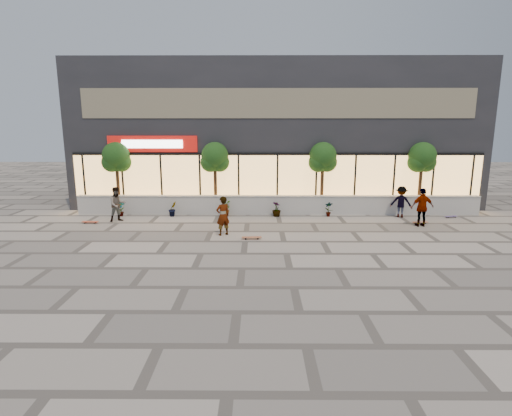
{
  "coord_description": "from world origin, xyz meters",
  "views": [
    {
      "loc": [
        -1.07,
        -14.54,
        4.76
      ],
      "look_at": [
        -1.18,
        2.34,
        1.3
      ],
      "focal_mm": 28.0,
      "sensor_mm": 36.0,
      "label": 1
    }
  ],
  "objects_px": {
    "skateboard_center": "(252,237)",
    "skater_right_far": "(401,202)",
    "tree_mideast": "(323,159)",
    "tree_west": "(116,159)",
    "skateboard_right_far": "(451,216)",
    "tree_east": "(422,159)",
    "skateboard_right_near": "(420,222)",
    "skater_right_near": "(422,207)",
    "skater_left": "(117,204)",
    "skater_center": "(223,216)",
    "skateboard_left": "(90,222)",
    "tree_midwest": "(215,159)"
  },
  "relations": [
    {
      "from": "skater_right_near",
      "to": "skateboard_left",
      "type": "xyz_separation_m",
      "value": [
        -16.32,
        0.48,
        -0.85
      ]
    },
    {
      "from": "skater_right_near",
      "to": "skateboard_right_far",
      "type": "relative_size",
      "value": 2.54
    },
    {
      "from": "skateboard_center",
      "to": "skateboard_right_near",
      "type": "xyz_separation_m",
      "value": [
        8.36,
        2.85,
        -0.01
      ]
    },
    {
      "from": "tree_east",
      "to": "skater_right_near",
      "type": "xyz_separation_m",
      "value": [
        -1.18,
        -3.38,
        -2.05
      ]
    },
    {
      "from": "skateboard_right_near",
      "to": "tree_midwest",
      "type": "bearing_deg",
      "value": 158.91
    },
    {
      "from": "skater_right_near",
      "to": "skateboard_left",
      "type": "bearing_deg",
      "value": -5.52
    },
    {
      "from": "skateboard_left",
      "to": "skateboard_center",
      "type": "bearing_deg",
      "value": -16.62
    },
    {
      "from": "tree_east",
      "to": "skateboard_right_far",
      "type": "height_order",
      "value": "tree_east"
    },
    {
      "from": "skater_left",
      "to": "tree_mideast",
      "type": "bearing_deg",
      "value": -21.91
    },
    {
      "from": "skater_center",
      "to": "skater_right_near",
      "type": "relative_size",
      "value": 0.94
    },
    {
      "from": "skater_left",
      "to": "skateboard_right_far",
      "type": "bearing_deg",
      "value": -31.59
    },
    {
      "from": "skater_right_near",
      "to": "skateboard_right_near",
      "type": "relative_size",
      "value": 2.33
    },
    {
      "from": "skater_left",
      "to": "skateboard_right_far",
      "type": "relative_size",
      "value": 2.39
    },
    {
      "from": "skater_center",
      "to": "skater_right_far",
      "type": "distance_m",
      "value": 9.84
    },
    {
      "from": "tree_west",
      "to": "tree_mideast",
      "type": "height_order",
      "value": "same"
    },
    {
      "from": "tree_east",
      "to": "skater_center",
      "type": "xyz_separation_m",
      "value": [
        -10.65,
        -5.03,
        -2.11
      ]
    },
    {
      "from": "skater_right_near",
      "to": "skater_right_far",
      "type": "bearing_deg",
      "value": -84.56
    },
    {
      "from": "skater_center",
      "to": "skateboard_left",
      "type": "height_order",
      "value": "skater_center"
    },
    {
      "from": "tree_mideast",
      "to": "skater_center",
      "type": "relative_size",
      "value": 2.24
    },
    {
      "from": "tree_midwest",
      "to": "tree_east",
      "type": "relative_size",
      "value": 1.0
    },
    {
      "from": "skater_center",
      "to": "skateboard_left",
      "type": "distance_m",
      "value": 7.22
    },
    {
      "from": "tree_mideast",
      "to": "skateboard_center",
      "type": "relative_size",
      "value": 4.59
    },
    {
      "from": "skater_center",
      "to": "skater_right_far",
      "type": "bearing_deg",
      "value": 170.43
    },
    {
      "from": "skater_right_near",
      "to": "skater_right_far",
      "type": "xyz_separation_m",
      "value": [
        -0.32,
        1.98,
        -0.1
      ]
    },
    {
      "from": "tree_mideast",
      "to": "tree_east",
      "type": "bearing_deg",
      "value": 0.0
    },
    {
      "from": "skater_right_far",
      "to": "skateboard_right_near",
      "type": "distance_m",
      "value": 1.72
    },
    {
      "from": "tree_west",
      "to": "skateboard_right_far",
      "type": "distance_m",
      "value": 18.47
    },
    {
      "from": "tree_mideast",
      "to": "skateboard_left",
      "type": "bearing_deg",
      "value": -166.41
    },
    {
      "from": "skater_right_near",
      "to": "skateboard_right_far",
      "type": "height_order",
      "value": "skater_right_near"
    },
    {
      "from": "tree_midwest",
      "to": "tree_east",
      "type": "distance_m",
      "value": 11.5
    },
    {
      "from": "skateboard_center",
      "to": "skater_right_far",
      "type": "bearing_deg",
      "value": 25.0
    },
    {
      "from": "skater_left",
      "to": "skater_right_far",
      "type": "relative_size",
      "value": 1.06
    },
    {
      "from": "tree_east",
      "to": "skater_right_near",
      "type": "distance_m",
      "value": 4.12
    },
    {
      "from": "tree_east",
      "to": "skater_center",
      "type": "relative_size",
      "value": 2.24
    },
    {
      "from": "skateboard_left",
      "to": "tree_mideast",
      "type": "bearing_deg",
      "value": 15.98
    },
    {
      "from": "tree_mideast",
      "to": "skateboard_right_far",
      "type": "height_order",
      "value": "tree_mideast"
    },
    {
      "from": "tree_west",
      "to": "tree_east",
      "type": "bearing_deg",
      "value": 0.0
    },
    {
      "from": "tree_west",
      "to": "skateboard_left",
      "type": "distance_m",
      "value": 4.13
    },
    {
      "from": "tree_west",
      "to": "skater_right_far",
      "type": "distance_m",
      "value": 15.71
    },
    {
      "from": "skateboard_center",
      "to": "skateboard_left",
      "type": "height_order",
      "value": "skateboard_center"
    },
    {
      "from": "tree_east",
      "to": "skateboard_right_near",
      "type": "distance_m",
      "value": 4.2
    },
    {
      "from": "tree_west",
      "to": "skateboard_center",
      "type": "relative_size",
      "value": 4.59
    },
    {
      "from": "tree_midwest",
      "to": "skateboard_left",
      "type": "relative_size",
      "value": 4.79
    },
    {
      "from": "tree_east",
      "to": "skateboard_left",
      "type": "height_order",
      "value": "tree_east"
    },
    {
      "from": "skater_center",
      "to": "tree_east",
      "type": "bearing_deg",
      "value": 174.07
    },
    {
      "from": "tree_mideast",
      "to": "skateboard_right_near",
      "type": "height_order",
      "value": "tree_mideast"
    },
    {
      "from": "tree_west",
      "to": "tree_mideast",
      "type": "bearing_deg",
      "value": 0.0
    },
    {
      "from": "tree_mideast",
      "to": "skateboard_center",
      "type": "height_order",
      "value": "tree_mideast"
    },
    {
      "from": "tree_west",
      "to": "skateboard_right_near",
      "type": "xyz_separation_m",
      "value": [
        16.0,
        -2.86,
        -2.91
      ]
    },
    {
      "from": "tree_west",
      "to": "skateboard_right_far",
      "type": "relative_size",
      "value": 5.33
    }
  ]
}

